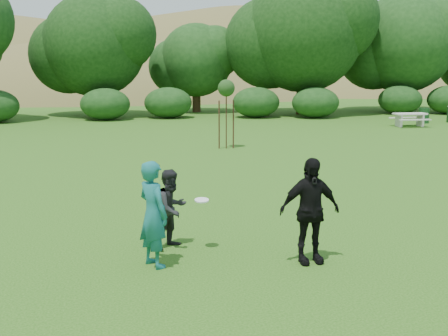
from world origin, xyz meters
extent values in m
plane|color=#19470C|center=(0.00, 0.00, 0.00)|extent=(120.00, 120.00, 0.00)
imported|color=#166365|center=(-1.82, -0.19, 0.94)|extent=(0.73, 0.82, 1.87)
imported|color=black|center=(-1.42, 0.78, 0.76)|extent=(0.94, 0.93, 1.53)
imported|color=black|center=(0.90, -0.49, 0.95)|extent=(1.15, 0.55, 1.90)
cylinder|color=#163E1A|center=(15.26, 20.94, 0.45)|extent=(0.60, 0.60, 0.90)
cylinder|color=white|center=(-0.87, 0.51, 0.97)|extent=(0.27, 0.27, 0.06)
cylinder|color=#402519|center=(1.92, 13.15, 1.25)|extent=(0.05, 0.05, 2.50)
sphere|color=#214318|center=(1.92, 13.15, 2.50)|extent=(0.70, 0.70, 0.70)
cylinder|color=#3F2518|center=(1.62, 13.15, 1.00)|extent=(0.06, 0.06, 2.00)
cylinder|color=#3E2418|center=(2.22, 13.15, 1.00)|extent=(0.06, 0.06, 2.00)
cube|color=beige|center=(13.50, 19.36, 0.72)|extent=(1.80, 0.75, 0.08)
cube|color=#B0ACA4|center=(12.85, 19.36, 0.34)|extent=(0.10, 0.70, 0.68)
cube|color=beige|center=(14.15, 19.36, 0.34)|extent=(0.10, 0.70, 0.68)
cube|color=#B8B4AA|center=(13.50, 18.76, 0.44)|extent=(1.80, 0.28, 0.06)
cube|color=silver|center=(13.50, 19.96, 0.44)|extent=(1.80, 0.28, 0.06)
ellipsoid|color=olive|center=(20.00, 72.00, -14.30)|extent=(100.00, 64.00, 52.00)
ellipsoid|color=olive|center=(-5.00, 58.00, -7.70)|extent=(80.00, 50.00, 28.00)
ellipsoid|color=olive|center=(30.00, 60.00, -6.60)|extent=(60.00, 44.00, 24.00)
cylinder|color=#3A2616|center=(-4.00, 29.00, 1.40)|extent=(0.68, 0.68, 2.80)
sphere|color=#194214|center=(-4.00, 29.00, 4.66)|extent=(6.73, 6.73, 6.73)
cylinder|color=#3A2616|center=(3.00, 31.00, 1.14)|extent=(0.60, 0.60, 2.27)
sphere|color=#194214|center=(3.00, 31.00, 3.71)|extent=(5.22, 5.22, 5.22)
cylinder|color=#3A2616|center=(10.00, 28.00, 1.66)|extent=(0.76, 0.76, 3.32)
sphere|color=#194214|center=(10.00, 28.00, 5.56)|extent=(8.12, 8.12, 8.12)
cylinder|color=#3A2616|center=(18.00, 29.00, 1.49)|extent=(0.71, 0.71, 2.97)
sphere|color=#194214|center=(18.00, 29.00, 4.96)|extent=(7.19, 7.19, 7.19)
camera|label=1|loc=(-2.27, -9.64, 3.51)|focal=45.00mm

